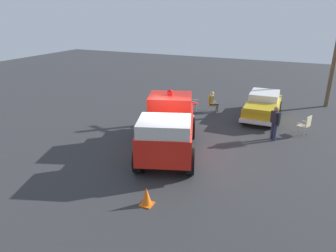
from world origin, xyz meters
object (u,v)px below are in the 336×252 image
spectator_standing (275,121)px  traffic_cone (147,196)px  lawn_chair_spare (192,101)px  spectator_seated (213,101)px  lawn_chair_near_truck (211,103)px  lawn_chair_by_car (306,124)px  classic_hot_rod (263,105)px  vintage_fire_truck (168,126)px

spectator_standing → traffic_cone: (-7.25, 3.11, -0.66)m
lawn_chair_spare → spectator_seated: (0.14, -1.32, 0.11)m
lawn_chair_near_truck → spectator_seated: 0.17m
lawn_chair_by_car → classic_hot_rod: bearing=51.4°
spectator_seated → spectator_standing: spectator_standing is taller
vintage_fire_truck → classic_hot_rod: size_ratio=1.44×
lawn_chair_near_truck → lawn_chair_by_car: bearing=-107.3°
vintage_fire_truck → spectator_standing: size_ratio=3.78×
classic_hot_rod → spectator_standing: 3.35m
lawn_chair_by_car → spectator_seated: (1.74, 5.30, 0.11)m
classic_hot_rod → lawn_chair_spare: size_ratio=4.31×
spectator_standing → classic_hot_rod: bearing=17.0°
spectator_standing → traffic_cone: bearing=156.8°
lawn_chair_spare → spectator_seated: spectator_seated is taller
vintage_fire_truck → spectator_standing: vintage_fire_truck is taller
lawn_chair_by_car → lawn_chair_spare: 6.81m
vintage_fire_truck → traffic_cone: 4.25m
traffic_cone → spectator_standing: bearing=-23.2°
spectator_seated → lawn_chair_spare: bearing=96.2°
classic_hot_rod → lawn_chair_by_car: 3.03m
spectator_seated → spectator_standing: (-3.04, -3.91, 0.27)m
lawn_chair_near_truck → spectator_seated: size_ratio=0.79×
lawn_chair_near_truck → vintage_fire_truck: bearing=179.0°
classic_hot_rod → traffic_cone: 10.67m
lawn_chair_by_car → traffic_cone: size_ratio=1.61×
vintage_fire_truck → traffic_cone: size_ratio=9.97×
classic_hot_rod → lawn_chair_near_truck: (-0.21, 3.05, -0.16)m
lawn_chair_by_car → spectator_standing: size_ratio=0.61×
vintage_fire_truck → classic_hot_rod: (6.42, -3.16, -0.45)m
lawn_chair_spare → classic_hot_rod: bearing=-86.0°
lawn_chair_near_truck → lawn_chair_by_car: same height
classic_hot_rod → traffic_cone: size_ratio=6.93×
lawn_chair_spare → lawn_chair_by_car: bearing=-103.6°
classic_hot_rod → spectator_seated: (-0.15, 2.93, -0.05)m
lawn_chair_near_truck → traffic_cone: bearing=-174.9°
classic_hot_rod → spectator_seated: size_ratio=3.41×
vintage_fire_truck → classic_hot_rod: 7.17m
vintage_fire_truck → lawn_chair_spare: bearing=10.2°
lawn_chair_by_car → traffic_cone: bearing=152.3°
vintage_fire_truck → lawn_chair_spare: vintage_fire_truck is taller
lawn_chair_near_truck → lawn_chair_spare: same height
lawn_chair_spare → traffic_cone: lawn_chair_spare is taller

